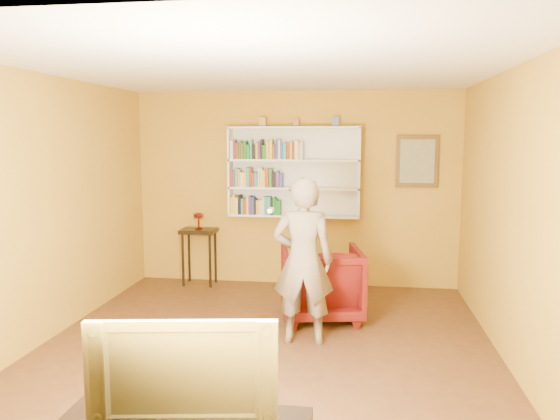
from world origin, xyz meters
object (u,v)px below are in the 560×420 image
at_px(ruby_lustre, 199,217).
at_px(person, 303,261).
at_px(bookshelf, 294,172).
at_px(console_table, 199,239).
at_px(television, 185,366).
at_px(armchair, 321,283).

xyz_separation_m(ruby_lustre, person, (1.67, -1.98, -0.12)).
relative_size(bookshelf, console_table, 2.27).
xyz_separation_m(console_table, television, (1.26, -4.50, 0.14)).
relative_size(console_table, armchair, 0.87).
distance_m(bookshelf, person, 2.29).
height_order(armchair, person, person).
relative_size(console_table, ruby_lustre, 3.46).
height_order(console_table, television, television).
height_order(person, television, person).
distance_m(armchair, person, 0.88).
distance_m(bookshelf, console_table, 1.63).
relative_size(armchair, person, 0.54).
bearing_deg(bookshelf, armchair, -70.87).
relative_size(bookshelf, person, 1.07).
bearing_deg(console_table, bookshelf, 6.86).
xyz_separation_m(ruby_lustre, television, (1.26, -4.50, -0.16)).
bearing_deg(person, armchair, -104.16).
height_order(bookshelf, ruby_lustre, bookshelf).
bearing_deg(person, bookshelf, -84.87).
bearing_deg(person, television, 76.89).
xyz_separation_m(console_table, person, (1.67, -1.98, 0.19)).
distance_m(bookshelf, ruby_lustre, 1.48).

